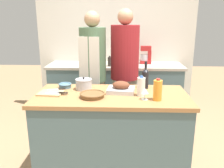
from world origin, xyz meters
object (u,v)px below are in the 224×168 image
at_px(wicker_basket, 92,95).
at_px(condiment_bottle_extra, 110,62).
at_px(knife_bread, 57,89).
at_px(cutting_board, 51,93).
at_px(person_cook_aproned, 93,71).
at_px(stock_pot, 84,84).
at_px(wine_glass_right, 158,81).
at_px(mixing_bowl, 65,85).
at_px(knife_chef, 57,93).
at_px(milk_jug, 141,87).
at_px(knife_paring, 57,92).
at_px(wine_glass_left, 145,91).
at_px(person_cook_guest, 125,69).
at_px(condiment_bottle_tall, 86,58).
at_px(juice_jug, 158,90).
at_px(roasting_pan, 121,88).
at_px(stand_mixer, 146,56).
at_px(condiment_bottle_short, 94,60).
at_px(wine_bottle_green, 145,78).

distance_m(wicker_basket, condiment_bottle_extra, 1.44).
height_order(knife_bread, condiment_bottle_extra, condiment_bottle_extra).
bearing_deg(cutting_board, person_cook_aproned, 64.45).
xyz_separation_m(stock_pot, wine_glass_right, (0.83, 0.09, 0.02)).
xyz_separation_m(mixing_bowl, knife_chef, (-0.02, -0.26, -0.01)).
height_order(wine_glass_right, knife_bread, wine_glass_right).
xyz_separation_m(milk_jug, person_cook_aproned, (-0.58, 0.78, -0.02)).
bearing_deg(milk_jug, wine_glass_right, 53.44).
relative_size(knife_paring, condiment_bottle_extra, 1.09).
bearing_deg(milk_jug, knife_chef, -179.39).
bearing_deg(wine_glass_left, knife_bread, 165.63).
xyz_separation_m(knife_paring, person_cook_guest, (0.71, 0.84, 0.07)).
relative_size(stock_pot, condiment_bottle_tall, 1.03).
relative_size(juice_jug, knife_chef, 0.93).
relative_size(roasting_pan, condiment_bottle_extra, 1.89).
height_order(knife_chef, stand_mixer, stand_mixer).
bearing_deg(knife_paring, milk_jug, -0.70).
bearing_deg(juice_jug, condiment_bottle_tall, 117.92).
relative_size(milk_jug, stand_mixer, 0.72).
distance_m(mixing_bowl, condiment_bottle_tall, 1.41).
relative_size(roasting_pan, condiment_bottle_tall, 1.75).
distance_m(wine_glass_left, condiment_bottle_short, 1.74).
xyz_separation_m(knife_chef, condiment_bottle_extra, (0.47, 1.38, 0.09)).
height_order(condiment_bottle_tall, condiment_bottle_short, condiment_bottle_tall).
xyz_separation_m(milk_jug, condiment_bottle_short, (-0.64, 1.50, 0.01)).
bearing_deg(stand_mixer, wicker_basket, -112.25).
bearing_deg(wine_bottle_green, knife_paring, -164.09).
relative_size(juice_jug, knife_paring, 1.23).
bearing_deg(roasting_pan, knife_chef, -169.16).
distance_m(wine_bottle_green, person_cook_aproned, 0.82).
distance_m(wicker_basket, condiment_bottle_tall, 1.76).
distance_m(wicker_basket, knife_bread, 0.45).
bearing_deg(condiment_bottle_tall, stand_mixer, -2.14).
xyz_separation_m(juice_jug, condiment_bottle_tall, (-0.95, 1.79, 0.01)).
xyz_separation_m(wicker_basket, knife_bread, (-0.41, 0.19, -0.01)).
height_order(mixing_bowl, milk_jug, milk_jug).
xyz_separation_m(wine_glass_right, stand_mixer, (-0.01, 1.34, 0.07)).
bearing_deg(roasting_pan, stand_mixer, 74.96).
distance_m(juice_jug, condiment_bottle_short, 1.80).
bearing_deg(mixing_bowl, stock_pot, -12.86).
bearing_deg(juice_jug, knife_chef, 173.35).
bearing_deg(roasting_pan, mixing_bowl, 167.93).
distance_m(cutting_board, stand_mixer, 1.97).
bearing_deg(juice_jug, knife_paring, 172.31).
relative_size(juice_jug, wine_bottle_green, 0.70).
relative_size(roasting_pan, person_cook_guest, 0.17).
bearing_deg(stand_mixer, wine_glass_left, -95.70).
height_order(juice_jug, wine_glass_right, juice_jug).
distance_m(condiment_bottle_tall, person_cook_guest, 1.03).
bearing_deg(knife_bread, person_cook_guest, 44.36).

